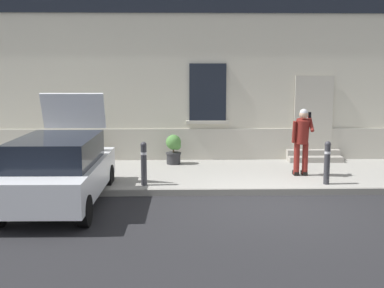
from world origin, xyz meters
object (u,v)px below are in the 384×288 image
object	(u,v)px
bollard_far_left	(144,162)
hatchback_car_white	(59,169)
planter_terracotta	(87,147)
person_on_phone	(302,138)
bollard_near_person	(327,161)
planter_charcoal	(174,148)

from	to	relation	value
bollard_far_left	hatchback_car_white	bearing A→B (deg)	-144.91
hatchback_car_white	planter_terracotta	bearing A→B (deg)	92.55
bollard_far_left	person_on_phone	bearing A→B (deg)	12.96
bollard_near_person	person_on_phone	size ratio (longest dim) A/B	0.60
hatchback_car_white	bollard_near_person	size ratio (longest dim) A/B	3.91
bollard_near_person	person_on_phone	distance (m)	1.09
hatchback_car_white	bollard_near_person	bearing A→B (deg)	11.08
planter_terracotta	planter_charcoal	bearing A→B (deg)	-5.76
bollard_far_left	planter_terracotta	size ratio (longest dim) A/B	1.22
hatchback_car_white	bollard_near_person	xyz separation A→B (m)	(6.06, 1.19, -0.09)
bollard_near_person	bollard_far_left	world-z (taller)	same
hatchback_car_white	bollard_far_left	world-z (taller)	hatchback_car_white
planter_terracotta	planter_charcoal	size ratio (longest dim) A/B	1.00
planter_terracotta	planter_charcoal	distance (m)	2.56
bollard_near_person	planter_charcoal	xyz separation A→B (m)	(-3.70, 2.58, -0.11)
hatchback_car_white	person_on_phone	world-z (taller)	hatchback_car_white
bollard_far_left	person_on_phone	xyz separation A→B (m)	(3.99, 0.92, 0.44)
hatchback_car_white	bollard_far_left	bearing A→B (deg)	35.09
hatchback_car_white	planter_terracotta	xyz separation A→B (m)	(-0.18, 4.02, -0.19)
hatchback_car_white	person_on_phone	xyz separation A→B (m)	(5.68, 2.10, 0.35)
hatchback_car_white	person_on_phone	bearing A→B (deg)	20.34
bollard_far_left	planter_terracotta	distance (m)	3.40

